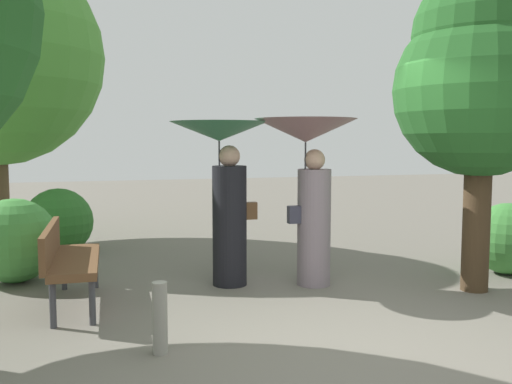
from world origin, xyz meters
TOP-DOWN VIEW (x-y plane):
  - ground_plane at (0.00, 0.00)m, footprint 40.00×40.00m
  - person_left at (-0.53, 2.18)m, footprint 1.13×1.13m
  - person_right at (0.40, 1.90)m, footprint 1.17×1.17m
  - park_bench at (-2.25, 1.83)m, footprint 0.53×1.51m
  - tree_near_right at (2.11, 1.15)m, footprint 1.90×1.90m
  - bush_path_left at (-2.89, 3.03)m, footprint 1.00×1.00m
  - bush_path_right at (-2.47, 4.52)m, footprint 0.99×0.99m
  - bush_far_side at (3.02, 1.69)m, footprint 0.90×0.90m
  - path_marker_post at (-1.51, 0.29)m, footprint 0.12×0.12m

SIDE VIEW (x-z plane):
  - ground_plane at x=0.00m, z-range 0.00..0.00m
  - path_marker_post at x=-1.51m, z-range 0.00..0.58m
  - bush_far_side at x=3.02m, z-range 0.00..0.90m
  - bush_path_right at x=-2.47m, z-range 0.00..0.99m
  - bush_path_left at x=-2.89m, z-range 0.00..1.00m
  - park_bench at x=-2.25m, z-range 0.10..0.93m
  - person_left at x=-0.53m, z-range 0.36..2.26m
  - person_right at x=0.40m, z-range 0.43..2.36m
  - tree_near_right at x=2.11m, z-range 0.62..4.20m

